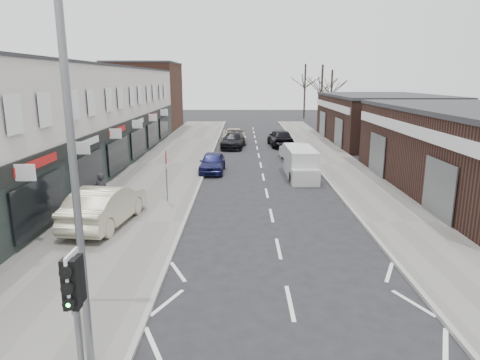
{
  "coord_description": "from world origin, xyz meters",
  "views": [
    {
      "loc": [
        -1.36,
        -9.04,
        6.21
      ],
      "look_at": [
        -1.45,
        6.2,
        2.6
      ],
      "focal_mm": 32.0,
      "sensor_mm": 36.0,
      "label": 1
    }
  ],
  "objects_px": {
    "pedestrian": "(101,192)",
    "parked_car_left_b": "(233,140)",
    "traffic_light": "(75,294)",
    "sedan_on_pavement": "(106,205)",
    "warning_sign": "(167,161)",
    "white_van": "(301,164)",
    "parked_car_left_a": "(212,162)",
    "street_lamp": "(82,162)",
    "parked_car_left_c": "(234,136)",
    "parked_car_right_a": "(293,152)",
    "parked_car_right_b": "(280,138)"
  },
  "relations": [
    {
      "from": "parked_car_right_a",
      "to": "parked_car_right_b",
      "type": "height_order",
      "value": "parked_car_right_b"
    },
    {
      "from": "traffic_light",
      "to": "parked_car_right_b",
      "type": "xyz_separation_m",
      "value": [
        6.6,
        33.07,
        -1.59
      ]
    },
    {
      "from": "parked_car_left_a",
      "to": "sedan_on_pavement",
      "type": "bearing_deg",
      "value": -107.28
    },
    {
      "from": "parked_car_left_c",
      "to": "parked_car_right_b",
      "type": "relative_size",
      "value": 1.05
    },
    {
      "from": "parked_car_left_c",
      "to": "parked_car_right_a",
      "type": "distance_m",
      "value": 10.58
    },
    {
      "from": "parked_car_left_b",
      "to": "parked_car_right_a",
      "type": "bearing_deg",
      "value": -47.54
    },
    {
      "from": "parked_car_right_b",
      "to": "warning_sign",
      "type": "bearing_deg",
      "value": 64.12
    },
    {
      "from": "parked_car_left_b",
      "to": "warning_sign",
      "type": "bearing_deg",
      "value": -93.98
    },
    {
      "from": "white_van",
      "to": "parked_car_right_b",
      "type": "xyz_separation_m",
      "value": [
        -0.2,
        13.12,
        -0.06
      ]
    },
    {
      "from": "white_van",
      "to": "parked_car_left_c",
      "type": "relative_size",
      "value": 0.96
    },
    {
      "from": "traffic_light",
      "to": "white_van",
      "type": "height_order",
      "value": "traffic_light"
    },
    {
      "from": "white_van",
      "to": "parked_car_left_c",
      "type": "distance_m",
      "value": 15.89
    },
    {
      "from": "warning_sign",
      "to": "parked_car_left_c",
      "type": "xyz_separation_m",
      "value": [
        2.96,
        21.15,
        -1.5
      ]
    },
    {
      "from": "parked_car_left_b",
      "to": "pedestrian",
      "type": "bearing_deg",
      "value": -101.02
    },
    {
      "from": "sedan_on_pavement",
      "to": "parked_car_left_a",
      "type": "relative_size",
      "value": 1.3
    },
    {
      "from": "traffic_light",
      "to": "sedan_on_pavement",
      "type": "distance_m",
      "value": 10.86
    },
    {
      "from": "street_lamp",
      "to": "parked_car_left_c",
      "type": "relative_size",
      "value": 1.58
    },
    {
      "from": "pedestrian",
      "to": "parked_car_left_b",
      "type": "distance_m",
      "value": 20.55
    },
    {
      "from": "street_lamp",
      "to": "parked_car_right_a",
      "type": "bearing_deg",
      "value": 73.84
    },
    {
      "from": "parked_car_left_a",
      "to": "parked_car_right_a",
      "type": "height_order",
      "value": "parked_car_right_a"
    },
    {
      "from": "traffic_light",
      "to": "parked_car_right_a",
      "type": "bearing_deg",
      "value": 74.82
    },
    {
      "from": "traffic_light",
      "to": "pedestrian",
      "type": "relative_size",
      "value": 1.68
    },
    {
      "from": "parked_car_right_b",
      "to": "parked_car_right_a",
      "type": "bearing_deg",
      "value": 88.17
    },
    {
      "from": "traffic_light",
      "to": "parked_car_right_a",
      "type": "height_order",
      "value": "traffic_light"
    },
    {
      "from": "pedestrian",
      "to": "parked_car_left_c",
      "type": "distance_m",
      "value": 23.57
    },
    {
      "from": "warning_sign",
      "to": "sedan_on_pavement",
      "type": "relative_size",
      "value": 0.52
    },
    {
      "from": "warning_sign",
      "to": "parked_car_left_a",
      "type": "xyz_separation_m",
      "value": [
        1.76,
        7.47,
        -1.52
      ]
    },
    {
      "from": "white_van",
      "to": "parked_car_right_a",
      "type": "relative_size",
      "value": 1.12
    },
    {
      "from": "pedestrian",
      "to": "parked_car_right_b",
      "type": "relative_size",
      "value": 0.38
    },
    {
      "from": "pedestrian",
      "to": "sedan_on_pavement",
      "type": "bearing_deg",
      "value": 102.01
    },
    {
      "from": "traffic_light",
      "to": "parked_car_left_b",
      "type": "relative_size",
      "value": 0.65
    },
    {
      "from": "traffic_light",
      "to": "sedan_on_pavement",
      "type": "height_order",
      "value": "traffic_light"
    },
    {
      "from": "warning_sign",
      "to": "sedan_on_pavement",
      "type": "distance_m",
      "value": 4.33
    },
    {
      "from": "parked_car_left_b",
      "to": "parked_car_left_a",
      "type": "bearing_deg",
      "value": -91.14
    },
    {
      "from": "pedestrian",
      "to": "parked_car_left_a",
      "type": "relative_size",
      "value": 0.46
    },
    {
      "from": "traffic_light",
      "to": "parked_car_left_b",
      "type": "distance_m",
      "value": 32.16
    },
    {
      "from": "warning_sign",
      "to": "parked_car_left_a",
      "type": "height_order",
      "value": "warning_sign"
    },
    {
      "from": "street_lamp",
      "to": "white_van",
      "type": "distance_m",
      "value": 20.32
    },
    {
      "from": "parked_car_left_c",
      "to": "white_van",
      "type": "bearing_deg",
      "value": -74.71
    },
    {
      "from": "warning_sign",
      "to": "white_van",
      "type": "height_order",
      "value": "warning_sign"
    },
    {
      "from": "sedan_on_pavement",
      "to": "parked_car_left_b",
      "type": "xyz_separation_m",
      "value": [
        4.99,
        21.64,
        -0.28
      ]
    },
    {
      "from": "street_lamp",
      "to": "parked_car_left_b",
      "type": "relative_size",
      "value": 1.67
    },
    {
      "from": "traffic_light",
      "to": "warning_sign",
      "type": "xyz_separation_m",
      "value": [
        -0.76,
        14.02,
        -0.21
      ]
    },
    {
      "from": "parked_car_left_b",
      "to": "parked_car_right_a",
      "type": "height_order",
      "value": "parked_car_right_a"
    },
    {
      "from": "traffic_light",
      "to": "pedestrian",
      "type": "bearing_deg",
      "value": 106.25
    },
    {
      "from": "white_van",
      "to": "pedestrian",
      "type": "relative_size",
      "value": 2.63
    },
    {
      "from": "white_van",
      "to": "pedestrian",
      "type": "height_order",
      "value": "pedestrian"
    },
    {
      "from": "parked_car_left_c",
      "to": "parked_car_left_a",
      "type": "bearing_deg",
      "value": -96.55
    },
    {
      "from": "warning_sign",
      "to": "white_van",
      "type": "xyz_separation_m",
      "value": [
        7.56,
        5.94,
        -1.31
      ]
    },
    {
      "from": "warning_sign",
      "to": "white_van",
      "type": "distance_m",
      "value": 9.7
    }
  ]
}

